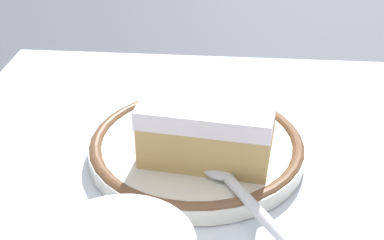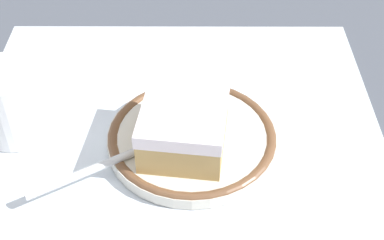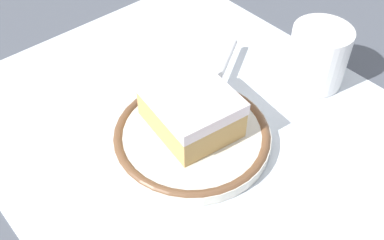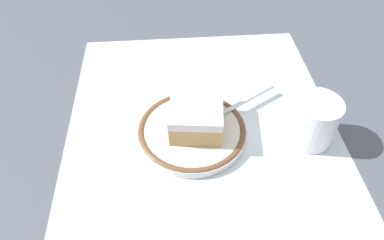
% 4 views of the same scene
% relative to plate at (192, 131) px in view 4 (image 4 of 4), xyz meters
% --- Properties ---
extents(ground_plane, '(2.40, 2.40, 0.00)m').
position_rel_plate_xyz_m(ground_plane, '(0.03, -0.02, -0.01)').
color(ground_plane, '#4C515B').
extents(placemat, '(0.50, 0.44, 0.00)m').
position_rel_plate_xyz_m(placemat, '(0.03, -0.02, -0.01)').
color(placemat, silver).
rests_on(placemat, ground_plane).
extents(plate, '(0.17, 0.17, 0.02)m').
position_rel_plate_xyz_m(plate, '(0.00, 0.00, 0.00)').
color(plate, silver).
rests_on(plate, placemat).
extents(cake_slice, '(0.11, 0.09, 0.05)m').
position_rel_plate_xyz_m(cake_slice, '(0.01, -0.01, 0.03)').
color(cake_slice, tan).
rests_on(cake_slice, plate).
extents(spoon, '(0.09, 0.13, 0.01)m').
position_rel_plate_xyz_m(spoon, '(0.04, -0.07, 0.01)').
color(spoon, silver).
rests_on(spoon, plate).
extents(cup, '(0.07, 0.07, 0.07)m').
position_rel_plate_xyz_m(cup, '(-0.02, -0.18, 0.03)').
color(cup, white).
rests_on(cup, placemat).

